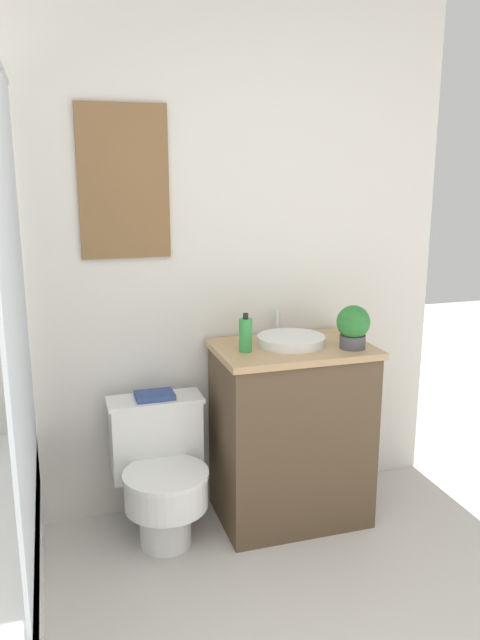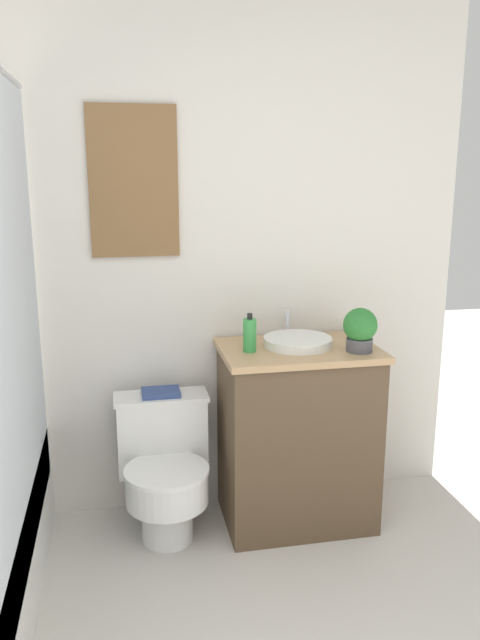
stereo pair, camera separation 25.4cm
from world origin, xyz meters
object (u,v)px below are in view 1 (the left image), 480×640
at_px(toilet, 161,470).
at_px(sink, 291,340).
at_px(book_on_tank, 155,395).
at_px(potted_plant, 353,326).
at_px(soap_bottle, 246,335).

bearing_deg(toilet, sink, 1.59).
xyz_separation_m(sink, book_on_tank, (-0.62, 0.10, -0.24)).
bearing_deg(potted_plant, toilet, 171.83).
height_order(toilet, sink, sink).
distance_m(toilet, soap_bottle, 0.72).
height_order(soap_bottle, potted_plant, potted_plant).
bearing_deg(potted_plant, sink, 149.68).
bearing_deg(book_on_tank, sink, -9.24).
xyz_separation_m(soap_bottle, potted_plant, (0.47, -0.09, 0.03)).
distance_m(sink, book_on_tank, 0.67).
distance_m(soap_bottle, book_on_tank, 0.51).
xyz_separation_m(soap_bottle, book_on_tank, (-0.39, 0.15, -0.29)).
xyz_separation_m(toilet, potted_plant, (0.86, -0.12, 0.64)).
relative_size(toilet, sink, 1.81).
height_order(toilet, potted_plant, potted_plant).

